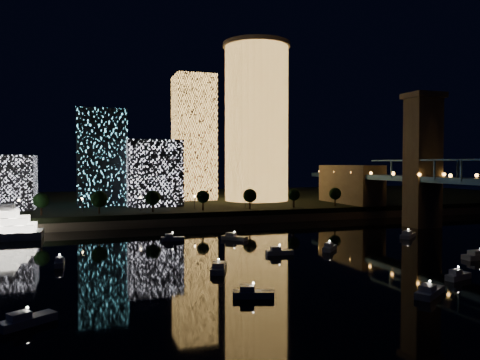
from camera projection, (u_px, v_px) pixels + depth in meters
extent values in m
plane|color=black|center=(338.00, 267.00, 107.43)|extent=(520.00, 520.00, 0.00)
cube|color=black|center=(189.00, 202.00, 259.01)|extent=(420.00, 160.00, 5.00)
cube|color=#6B5E4C|center=(231.00, 220.00, 185.11)|extent=(420.00, 6.00, 3.00)
cylinder|color=#FFB451|center=(256.00, 124.00, 236.95)|extent=(32.00, 32.00, 77.35)
cylinder|color=#6B5E4C|center=(257.00, 46.00, 235.56)|extent=(34.00, 34.00, 2.00)
cube|color=#FFB451|center=(194.00, 138.00, 244.27)|extent=(20.29, 20.29, 64.56)
cube|color=silver|center=(153.00, 173.00, 209.98)|extent=(23.80, 20.14, 29.30)
cube|color=#5DE0FF|center=(101.00, 158.00, 214.91)|extent=(21.47, 27.92, 42.95)
cube|color=silver|center=(6.00, 182.00, 192.04)|extent=(22.27, 20.25, 22.27)
cube|color=#6B5E4C|center=(423.00, 163.00, 174.57)|extent=(11.00, 9.00, 48.00)
cube|color=#6B5E4C|center=(424.00, 96.00, 173.69)|extent=(13.00, 11.00, 2.00)
cube|color=#6B5E4C|center=(350.00, 189.00, 222.40)|extent=(12.00, 40.00, 23.00)
cube|color=navy|center=(439.00, 170.00, 159.80)|extent=(0.50, 0.50, 7.00)
cube|color=navy|center=(394.00, 169.00, 182.55)|extent=(0.50, 0.50, 7.00)
sphere|color=#FF9B38|center=(419.00, 175.00, 168.23)|extent=(1.20, 1.20, 1.20)
sphere|color=#FF9B38|center=(352.00, 172.00, 210.89)|extent=(1.20, 1.20, 1.20)
cube|color=silver|center=(219.00, 268.00, 103.53)|extent=(6.18, 10.02, 1.20)
cube|color=silver|center=(218.00, 264.00, 102.06)|extent=(3.49, 4.00, 1.00)
sphere|color=white|center=(219.00, 259.00, 103.46)|extent=(0.36, 0.36, 0.36)
cube|color=silver|center=(253.00, 294.00, 82.62)|extent=(7.67, 4.46, 1.20)
cube|color=silver|center=(247.00, 288.00, 82.56)|extent=(3.02, 2.59, 1.00)
sphere|color=white|center=(253.00, 283.00, 82.55)|extent=(0.36, 0.36, 0.36)
cube|color=silver|center=(173.00, 239.00, 143.66)|extent=(7.45, 3.46, 1.20)
cube|color=silver|center=(169.00, 235.00, 143.45)|extent=(2.79, 2.26, 1.00)
sphere|color=white|center=(173.00, 232.00, 143.59)|extent=(0.36, 0.36, 0.36)
cube|color=silver|center=(480.00, 256.00, 116.35)|extent=(9.55, 3.21, 1.20)
cube|color=silver|center=(476.00, 252.00, 115.84)|extent=(3.37, 2.53, 1.00)
cube|color=silver|center=(280.00, 253.00, 121.54)|extent=(7.34, 3.07, 1.20)
cube|color=silver|center=(276.00, 248.00, 121.28)|extent=(2.69, 2.12, 1.00)
sphere|color=white|center=(280.00, 245.00, 121.47)|extent=(0.36, 0.36, 0.36)
cube|color=silver|center=(458.00, 277.00, 95.69)|extent=(6.75, 3.74, 1.20)
cube|color=silver|center=(456.00, 272.00, 95.11)|extent=(2.62, 2.22, 1.00)
sphere|color=white|center=(458.00, 267.00, 95.62)|extent=(0.36, 0.36, 0.36)
cube|color=silver|center=(60.00, 263.00, 108.49)|extent=(2.13, 6.35, 1.20)
cube|color=silver|center=(59.00, 259.00, 107.55)|extent=(1.68, 2.24, 1.00)
sphere|color=white|center=(60.00, 255.00, 108.42)|extent=(0.36, 0.36, 0.36)
cube|color=silver|center=(234.00, 238.00, 145.36)|extent=(7.47, 7.88, 1.20)
cube|color=silver|center=(231.00, 234.00, 145.92)|extent=(3.52, 3.57, 1.00)
sphere|color=white|center=(234.00, 232.00, 145.29)|extent=(0.36, 0.36, 0.36)
cube|color=silver|center=(330.00, 248.00, 127.77)|extent=(6.58, 6.68, 1.20)
cube|color=silver|center=(329.00, 245.00, 126.77)|extent=(3.06, 3.07, 1.00)
sphere|color=white|center=(330.00, 241.00, 127.70)|extent=(0.36, 0.36, 0.36)
cube|color=silver|center=(430.00, 292.00, 83.94)|extent=(8.75, 6.97, 1.20)
cube|color=silver|center=(427.00, 288.00, 82.90)|extent=(3.75, 3.51, 1.00)
sphere|color=white|center=(430.00, 281.00, 83.87)|extent=(0.36, 0.36, 0.36)
cube|color=silver|center=(408.00, 235.00, 150.46)|extent=(9.27, 8.36, 1.20)
cube|color=silver|center=(407.00, 233.00, 149.22)|extent=(4.13, 4.01, 1.00)
sphere|color=white|center=(408.00, 229.00, 150.39)|extent=(0.36, 0.36, 0.36)
cube|color=silver|center=(28.00, 321.00, 68.61)|extent=(8.27, 6.70, 1.20)
cube|color=silver|center=(19.00, 316.00, 67.60)|extent=(3.56, 3.36, 1.00)
sphere|color=white|center=(27.00, 308.00, 68.54)|extent=(0.36, 0.36, 0.36)
cylinder|color=black|center=(41.00, 210.00, 168.45)|extent=(0.70, 0.70, 4.00)
sphere|color=black|center=(41.00, 200.00, 168.33)|extent=(5.52, 5.52, 5.52)
cylinder|color=black|center=(99.00, 208.00, 174.78)|extent=(0.70, 0.70, 4.00)
sphere|color=black|center=(99.00, 199.00, 174.66)|extent=(6.23, 6.23, 6.23)
cylinder|color=black|center=(153.00, 207.00, 181.11)|extent=(0.70, 0.70, 4.00)
sphere|color=black|center=(153.00, 198.00, 180.99)|extent=(5.84, 5.84, 5.84)
cylinder|color=black|center=(203.00, 205.00, 187.44)|extent=(0.70, 0.70, 4.00)
sphere|color=black|center=(203.00, 197.00, 187.32)|extent=(5.16, 5.16, 5.16)
cylinder|color=black|center=(250.00, 204.00, 193.77)|extent=(0.70, 0.70, 4.00)
sphere|color=black|center=(250.00, 196.00, 193.65)|extent=(5.73, 5.73, 5.73)
cylinder|color=black|center=(294.00, 203.00, 200.10)|extent=(0.70, 0.70, 4.00)
sphere|color=black|center=(294.00, 195.00, 199.98)|extent=(5.16, 5.16, 5.16)
cylinder|color=black|center=(335.00, 202.00, 206.43)|extent=(0.70, 0.70, 4.00)
sphere|color=black|center=(335.00, 194.00, 206.31)|extent=(5.33, 5.33, 5.33)
cylinder|color=black|center=(19.00, 208.00, 171.58)|extent=(0.24, 0.24, 5.00)
sphere|color=#FFCC7F|center=(19.00, 200.00, 171.49)|extent=(0.70, 0.70, 0.70)
cylinder|color=black|center=(82.00, 206.00, 178.55)|extent=(0.24, 0.24, 5.00)
sphere|color=#FFCC7F|center=(82.00, 199.00, 178.45)|extent=(0.70, 0.70, 0.70)
cylinder|color=black|center=(141.00, 205.00, 185.51)|extent=(0.24, 0.24, 5.00)
sphere|color=#FFCC7F|center=(141.00, 197.00, 185.42)|extent=(0.70, 0.70, 0.70)
cylinder|color=black|center=(195.00, 203.00, 192.48)|extent=(0.24, 0.24, 5.00)
sphere|color=#FFCC7F|center=(195.00, 196.00, 192.38)|extent=(0.70, 0.70, 0.70)
cylinder|color=black|center=(245.00, 202.00, 199.44)|extent=(0.24, 0.24, 5.00)
sphere|color=#FFCC7F|center=(245.00, 195.00, 199.34)|extent=(0.70, 0.70, 0.70)
cylinder|color=black|center=(292.00, 200.00, 206.41)|extent=(0.24, 0.24, 5.00)
sphere|color=#FFCC7F|center=(292.00, 194.00, 206.31)|extent=(0.70, 0.70, 0.70)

